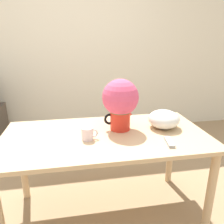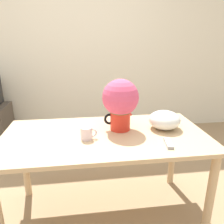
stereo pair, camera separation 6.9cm
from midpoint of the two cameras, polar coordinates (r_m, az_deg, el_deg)
ground_plane at (r=2.03m, az=-8.67°, el=-25.97°), size 12.00×12.00×0.00m
wall_back at (r=3.39m, az=-10.84°, el=16.21°), size 8.00×0.05×2.60m
table at (r=1.69m, az=-2.88°, el=-8.83°), size 1.54×0.79×0.74m
flower_vase at (r=1.67m, az=1.01°, el=2.72°), size 0.28×0.28×0.40m
coffee_mug at (r=1.56m, az=-7.60°, el=-5.62°), size 0.12×0.08×0.09m
white_bowl at (r=1.79m, az=12.31°, el=-1.83°), size 0.25×0.25×0.15m
remote_control at (r=1.55m, az=13.53°, el=-7.62°), size 0.07×0.15×0.02m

